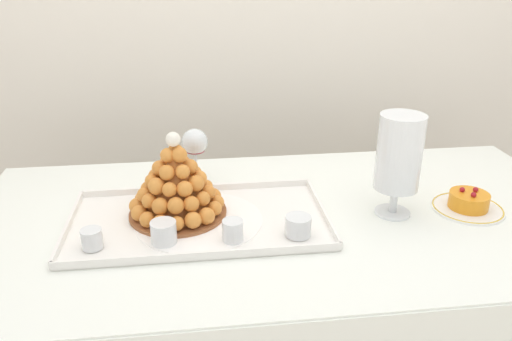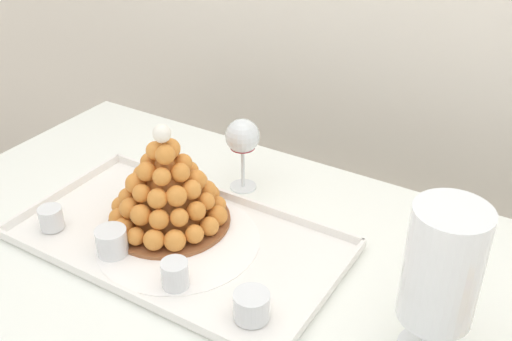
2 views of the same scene
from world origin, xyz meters
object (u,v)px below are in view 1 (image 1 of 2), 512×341
dessert_cup_centre (233,231)px  macaron_goblet (399,155)px  fruit_tart_plate (468,204)px  dessert_cup_mid_left (164,233)px  croquembouche (176,185)px  dessert_cup_mid_right (298,226)px  wine_glass (195,144)px  dessert_cup_left (92,239)px  serving_tray (199,221)px

dessert_cup_centre → macaron_goblet: 0.46m
fruit_tart_plate → dessert_cup_mid_left: bearing=-174.2°
croquembouche → dessert_cup_mid_left: size_ratio=4.14×
dessert_cup_mid_right → fruit_tart_plate: bearing=10.2°
dessert_cup_mid_left → wine_glass: (0.08, 0.34, 0.09)m
dessert_cup_left → dessert_cup_mid_right: (0.48, -0.00, 0.00)m
macaron_goblet → wine_glass: (-0.50, 0.25, -0.04)m
dessert_cup_centre → dessert_cup_mid_right: size_ratio=0.82×
dessert_cup_left → macaron_goblet: (0.75, 0.09, 0.13)m
dessert_cup_centre → dessert_cup_mid_right: 0.16m
dessert_cup_mid_right → macaron_goblet: macaron_goblet is taller
dessert_cup_mid_left → croquembouche: bearing=77.5°
serving_tray → macaron_goblet: bearing=-1.4°
dessert_cup_centre → fruit_tart_plate: fruit_tart_plate is taller
dessert_cup_mid_right → wine_glass: wine_glass is taller
dessert_cup_mid_right → fruit_tart_plate: fruit_tart_plate is taller
dessert_cup_centre → serving_tray: bearing=125.8°
croquembouche → fruit_tart_plate: (0.76, -0.05, -0.07)m
dessert_cup_left → croquembouche: bearing=35.8°
serving_tray → dessert_cup_left: dessert_cup_left is taller
dessert_cup_left → fruit_tart_plate: size_ratio=0.26×
wine_glass → serving_tray: bearing=-89.5°
serving_tray → croquembouche: croquembouche is taller
croquembouche → dessert_cup_left: bearing=-144.2°
serving_tray → dessert_cup_left: 0.26m
serving_tray → dessert_cup_mid_left: size_ratio=10.71×
dessert_cup_mid_right → dessert_cup_centre: bearing=-178.3°
dessert_cup_mid_right → dessert_cup_mid_left: bearing=179.0°
dessert_cup_mid_left → wine_glass: bearing=76.6°
serving_tray → macaron_goblet: 0.53m
serving_tray → croquembouche: (-0.05, 0.04, 0.08)m
serving_tray → wine_glass: wine_glass is taller
dessert_cup_mid_left → macaron_goblet: size_ratio=0.22×
dessert_cup_mid_left → dessert_cup_centre: 0.16m
dessert_cup_mid_right → macaron_goblet: size_ratio=0.23×
dessert_cup_centre → dessert_cup_left: bearing=178.6°
serving_tray → fruit_tart_plate: 0.71m
fruit_tart_plate → serving_tray: bearing=178.7°
wine_glass → croquembouche: bearing=-104.1°
dessert_cup_mid_right → serving_tray: bearing=156.3°
serving_tray → dessert_cup_mid_left: bearing=-130.5°
croquembouche → dessert_cup_centre: size_ratio=4.90×
serving_tray → dessert_cup_centre: size_ratio=12.66×
dessert_cup_mid_right → fruit_tart_plate: size_ratio=0.33×
dessert_cup_mid_left → dessert_cup_mid_right: dessert_cup_mid_left is taller
serving_tray → wine_glass: bearing=90.5°
dessert_cup_mid_right → wine_glass: size_ratio=0.37×
croquembouche → dessert_cup_mid_left: 0.15m
dessert_cup_mid_right → croquembouche: bearing=153.8°
dessert_cup_mid_left → macaron_goblet: macaron_goblet is taller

